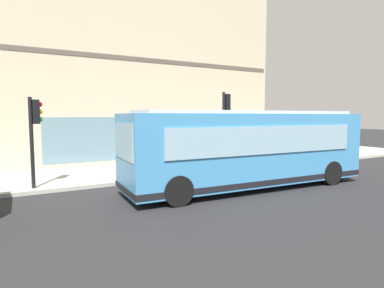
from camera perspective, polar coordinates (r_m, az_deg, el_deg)
ground at (r=12.64m, az=5.96°, el=-8.04°), size 120.00×120.00×0.00m
sidewalk_curb at (r=16.83m, az=-3.83°, el=-4.46°), size 4.70×40.00×0.15m
building_corner at (r=21.72m, az=-10.14°, el=12.00°), size 6.07×17.19×11.03m
city_bus_nearside at (r=12.74m, az=10.12°, el=-0.90°), size 2.99×10.14×3.07m
traffic_light_near_corner at (r=16.05m, az=6.08°, el=5.10°), size 0.32×0.49×3.91m
traffic_light_down_block at (r=13.16m, az=-26.55°, el=3.11°), size 0.32×0.49×3.42m
fire_hydrant at (r=19.09m, az=-1.42°, el=-1.98°), size 0.35×0.35×0.74m
pedestrian_by_light_pole at (r=17.99m, az=-8.42°, el=-0.46°), size 0.32×0.32×1.72m
pedestrian_near_hydrant at (r=17.33m, az=9.94°, el=-1.05°), size 0.32×0.32×1.55m
pedestrian_near_building_entrance at (r=18.52m, az=13.34°, el=-0.58°), size 0.32×0.32×1.62m
pedestrian_walking_along_curb at (r=19.40m, az=7.32°, el=-0.05°), size 0.32×0.32×1.71m
newspaper_vending_box at (r=14.72m, az=-12.19°, el=-3.86°), size 0.44×0.43×0.90m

